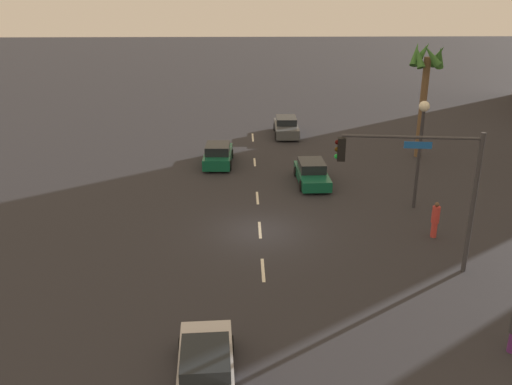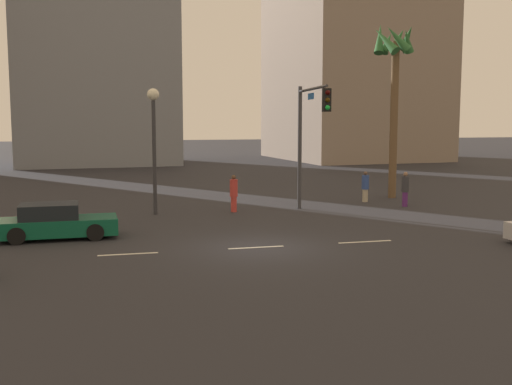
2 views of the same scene
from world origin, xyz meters
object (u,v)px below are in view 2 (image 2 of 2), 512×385
object	(u,v)px
building_2	(96,79)
building_0	(353,44)
palm_tree_1	(394,67)
pedestrian_2	(365,186)
pedestrian_1	(405,188)
streetlamp	(154,126)
pedestrian_0	(234,193)
traffic_signal	(308,126)
car_1	(55,223)

from	to	relation	value
building_2	building_0	bearing A→B (deg)	0.04
palm_tree_1	pedestrian_2	bearing A→B (deg)	-149.70
pedestrian_1	building_0	world-z (taller)	building_0
streetlamp	pedestrian_0	size ratio (longest dim) A/B	3.27
pedestrian_0	pedestrian_1	distance (m)	8.99
pedestrian_2	building_0	bearing A→B (deg)	68.31
streetlamp	traffic_signal	bearing A→B (deg)	-15.70
pedestrian_2	building_2	distance (m)	36.57
car_1	pedestrian_0	size ratio (longest dim) A/B	2.47
streetlamp	pedestrian_0	distance (m)	4.97
streetlamp	building_2	bearing A→B (deg)	94.40
streetlamp	building_0	xyz separation A→B (m)	(25.22, 36.17, 8.59)
traffic_signal	pedestrian_2	size ratio (longest dim) A/B	3.66
palm_tree_1	pedestrian_1	bearing A→B (deg)	-104.40
streetlamp	pedestrian_0	xyz separation A→B (m)	(3.78, -0.14, -3.22)
car_1	traffic_signal	distance (m)	12.14
streetlamp	pedestrian_1	world-z (taller)	streetlamp
pedestrian_0	palm_tree_1	size ratio (longest dim) A/B	0.18
building_2	car_1	bearing A→B (deg)	-95.50
pedestrian_0	building_2	xyz separation A→B (m)	(-6.44, 34.70, 7.43)
pedestrian_2	streetlamp	bearing A→B (deg)	-171.62
car_1	building_0	xyz separation A→B (m)	(29.42, 41.31, 12.14)
pedestrian_2	building_0	world-z (taller)	building_0
pedestrian_2	pedestrian_0	bearing A→B (deg)	-166.63
car_1	pedestrian_1	size ratio (longest dim) A/B	2.49
building_0	building_2	world-z (taller)	building_0
streetlamp	pedestrian_0	bearing A→B (deg)	-2.15
pedestrian_1	building_2	world-z (taller)	building_2
streetlamp	building_0	distance (m)	44.93
palm_tree_1	car_1	bearing A→B (deg)	-155.63
pedestrian_0	pedestrian_1	size ratio (longest dim) A/B	1.01
pedestrian_0	pedestrian_1	world-z (taller)	pedestrian_0
building_0	car_1	bearing A→B (deg)	-130.04
pedestrian_0	building_0	size ratio (longest dim) A/B	0.07
traffic_signal	palm_tree_1	distance (m)	8.88
traffic_signal	building_0	distance (m)	43.14
car_1	pedestrian_2	distance (m)	17.13
pedestrian_1	pedestrian_2	distance (m)	2.51
traffic_signal	palm_tree_1	size ratio (longest dim) A/B	0.61
pedestrian_2	building_0	size ratio (longest dim) A/B	0.07
streetlamp	pedestrian_2	world-z (taller)	streetlamp
pedestrian_2	building_2	size ratio (longest dim) A/B	0.10
building_2	pedestrian_1	bearing A→B (deg)	-69.52
car_1	building_2	xyz separation A→B (m)	(1.54, 39.70, 7.76)
traffic_signal	streetlamp	world-z (taller)	traffic_signal
building_0	pedestrian_0	bearing A→B (deg)	-125.14
pedestrian_1	pedestrian_2	world-z (taller)	pedestrian_1
pedestrian_0	streetlamp	bearing A→B (deg)	177.85
traffic_signal	pedestrian_1	size ratio (longest dim) A/B	3.40
pedestrian_0	building_2	world-z (taller)	building_2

